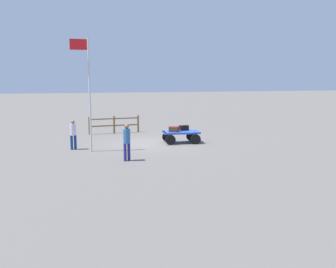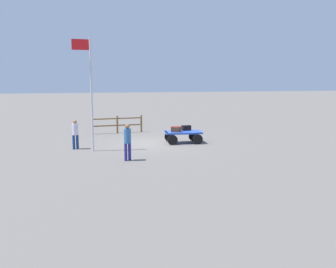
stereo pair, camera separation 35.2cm
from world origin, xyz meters
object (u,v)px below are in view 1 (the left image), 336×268
worker_lead (127,140)px  worker_trailing (73,133)px  flagpole (88,86)px  suitcase_dark (184,128)px  luggage_cart (181,135)px  suitcase_grey (174,129)px  suitcase_maroon (174,129)px

worker_lead → worker_trailing: (2.56, -3.29, -0.09)m
worker_trailing → flagpole: bearing=139.4°
suitcase_dark → worker_trailing: bearing=10.2°
worker_lead → flagpole: flagpole is taller
luggage_cart → suitcase_grey: suitcase_grey is taller
suitcase_maroon → flagpole: flagpole is taller
suitcase_grey → suitcase_maroon: 0.06m
worker_lead → suitcase_dark: bearing=-130.7°
luggage_cart → worker_trailing: size_ratio=1.34×
suitcase_maroon → worker_lead: bearing=52.4°
worker_trailing → suitcase_dark: bearing=-169.8°
luggage_cart → suitcase_dark: (-0.27, -0.36, 0.34)m
luggage_cart → suitcase_dark: 0.57m
suitcase_grey → suitcase_dark: bearing=-148.0°
luggage_cart → worker_trailing: worker_trailing is taller
worker_lead → flagpole: size_ratio=0.30×
worker_lead → worker_trailing: size_ratio=1.09×
suitcase_dark → suitcase_maroon: same height
suitcase_grey → worker_trailing: bearing=7.0°
suitcase_grey → worker_lead: (3.09, 3.98, 0.18)m
flagpole → suitcase_maroon: bearing=-163.1°
suitcase_dark → suitcase_maroon: 0.82m
suitcase_maroon → worker_trailing: worker_trailing is taller
suitcase_grey → worker_lead: bearing=52.2°
suitcase_maroon → worker_trailing: (5.67, 0.75, 0.08)m
luggage_cart → flagpole: (5.27, 1.51, 2.92)m
worker_trailing → flagpole: size_ratio=0.27×
worker_lead → suitcase_maroon: bearing=-127.6°
suitcase_dark → worker_lead: (3.82, 4.44, 0.17)m
worker_lead → flagpole: (1.72, -2.57, 2.42)m
suitcase_dark → suitcase_grey: bearing=32.0°
suitcase_grey → suitcase_maroon: suitcase_maroon is taller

